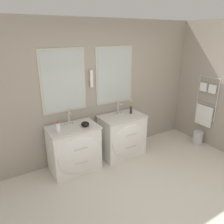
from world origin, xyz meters
TOP-DOWN VIEW (x-y plane):
  - ground_plane at (0.00, 0.00)m, footprint 16.00×16.00m
  - wall_back at (-0.01, 2.02)m, footprint 5.90×0.14m
  - wall_right at (2.18, 0.90)m, footprint 0.13×3.99m
  - vanity_left at (-0.72, 1.66)m, footprint 0.87×0.62m
  - vanity_right at (0.30, 1.66)m, footprint 0.87×0.62m
  - faucet_left at (-0.72, 1.82)m, footprint 0.17×0.15m
  - faucet_right at (0.30, 1.82)m, footprint 0.17×0.15m
  - toiletry_bottle at (-1.00, 1.60)m, footprint 0.07×0.07m
  - amenity_bowl at (-0.53, 1.60)m, footprint 0.14×0.14m
  - flower_vase at (0.53, 1.72)m, footprint 0.05×0.05m
  - waste_bin at (1.97, 1.15)m, footprint 0.21×0.21m

SIDE VIEW (x-z plane):
  - ground_plane at x=0.00m, z-range 0.00..0.00m
  - waste_bin at x=1.97m, z-range 0.01..0.30m
  - vanity_left at x=-0.72m, z-range 0.01..0.84m
  - vanity_right at x=0.30m, z-range 0.01..0.84m
  - amenity_bowl at x=-0.53m, z-range 0.83..0.92m
  - toiletry_bottle at x=-1.00m, z-range 0.82..1.01m
  - flower_vase at x=0.53m, z-range 0.80..1.08m
  - faucet_left at x=-0.72m, z-range 0.83..1.07m
  - faucet_right at x=0.30m, z-range 0.83..1.07m
  - wall_right at x=2.18m, z-range -0.01..2.59m
  - wall_back at x=-0.01m, z-range 0.01..2.61m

